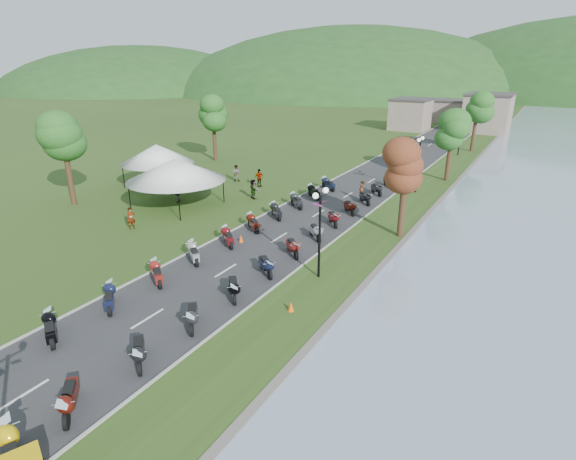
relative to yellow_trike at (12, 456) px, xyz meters
The scene contains 13 objects.
road 38.12m from the yellow_trike, 94.51° to the left, with size 7.00×120.00×0.02m, color #313133.
hills_backdrop 198.02m from the yellow_trike, 90.87° to the left, with size 360.00×120.00×76.00m, color #285621, non-canonical shape.
far_building 83.17m from the yellow_trike, 93.45° to the left, with size 18.00×16.00×5.00m, color gray.
yellow_trike is the anchor object (origin of this frame).
moto_row_left 15.00m from the yellow_trike, 110.73° to the left, with size 2.60×39.77×1.10m, color #331411, non-canonical shape.
moto_row_right 19.53m from the yellow_trike, 92.31° to the left, with size 2.60×36.65×1.10m, color #331411, non-canonical shape.
vendor_tent_main 26.06m from the yellow_trike, 122.62° to the left, with size 5.38×5.38×4.00m, color white, non-canonical shape.
vendor_tent_side 32.94m from the yellow_trike, 127.93° to the left, with size 4.61×4.61×4.00m, color white, non-canonical shape.
tree_park_left 28.64m from the yellow_trike, 141.00° to the left, with size 3.25×3.25×9.02m, color #2F7126, non-canonical shape.
tree_lakeside 24.98m from the yellow_trike, 80.55° to the left, with size 2.66×2.66×7.38m, color #2F7126, non-canonical shape.
pedestrian_a 20.81m from the yellow_trike, 129.08° to the left, with size 0.58×0.43×1.60m, color slate.
pedestrian_b 34.37m from the yellow_trike, 115.45° to the left, with size 0.81×0.44×1.66m, color slate.
pedestrian_c 27.11m from the yellow_trike, 123.15° to the left, with size 1.28×0.53×1.98m, color slate.
Camera 1 is at (14.93, -2.49, 11.41)m, focal length 28.00 mm.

